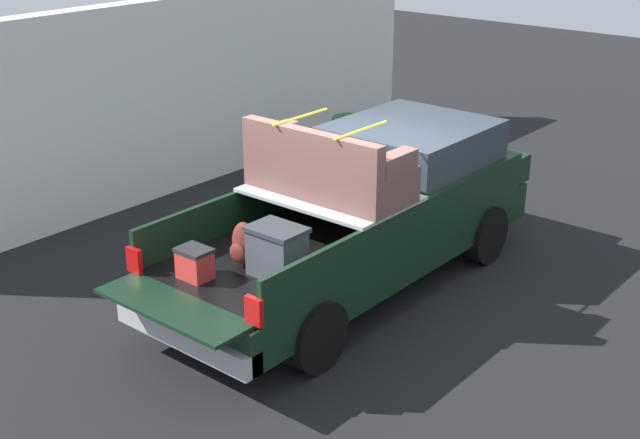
{
  "coord_description": "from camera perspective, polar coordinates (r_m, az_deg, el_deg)",
  "views": [
    {
      "loc": [
        -7.63,
        -5.87,
        4.81
      ],
      "look_at": [
        -0.6,
        0.0,
        1.1
      ],
      "focal_mm": 47.66,
      "sensor_mm": 36.0,
      "label": 1
    }
  ],
  "objects": [
    {
      "name": "ground_plane",
      "position": [
        10.76,
        2.05,
        -4.51
      ],
      "size": [
        40.0,
        40.0,
        0.0
      ],
      "primitive_type": "plane",
      "color": "black"
    },
    {
      "name": "building_facade",
      "position": [
        14.27,
        -8.39,
        8.58
      ],
      "size": [
        10.78,
        0.36,
        3.08
      ],
      "primitive_type": "cube",
      "color": "white",
      "rests_on": "ground_plane"
    },
    {
      "name": "pickup_truck",
      "position": [
        10.64,
        3.33,
        0.77
      ],
      "size": [
        6.05,
        2.06,
        2.23
      ],
      "color": "black",
      "rests_on": "ground_plane"
    },
    {
      "name": "trash_can",
      "position": [
        14.79,
        1.97,
        5.08
      ],
      "size": [
        0.6,
        0.6,
        0.98
      ],
      "color": "#1E592D",
      "rests_on": "ground_plane"
    }
  ]
}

